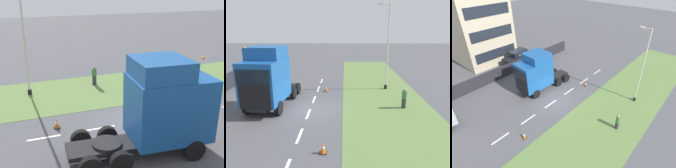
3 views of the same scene
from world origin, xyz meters
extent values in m
plane|color=#515156|center=(0.00, 0.00, 0.00)|extent=(120.00, 120.00, 0.00)
cube|color=#607F42|center=(-6.00, 0.00, 0.01)|extent=(7.00, 44.00, 0.01)
cube|color=white|center=(0.00, -8.70, 0.00)|extent=(0.16, 1.80, 0.00)
cube|color=white|center=(0.00, -5.50, 0.00)|extent=(0.16, 1.80, 0.00)
cube|color=white|center=(0.00, -2.30, 0.00)|extent=(0.16, 1.80, 0.00)
cube|color=white|center=(0.00, 0.90, 0.00)|extent=(0.16, 1.80, 0.00)
cube|color=white|center=(0.00, 4.10, 0.00)|extent=(0.16, 1.80, 0.00)
cube|color=white|center=(0.00, 7.30, 0.00)|extent=(0.16, 1.80, 0.00)
cube|color=#232328|center=(9.00, 0.00, 0.80)|extent=(0.25, 24.00, 1.60)
cube|color=#C1B293|center=(18.35, -0.75, 4.99)|extent=(11.56, 7.47, 9.97)
cube|color=#1E232D|center=(12.53, -0.75, 1.99)|extent=(0.08, 6.35, 1.40)
cube|color=#1E232D|center=(12.53, -0.75, 4.99)|extent=(0.08, 6.35, 1.40)
cube|color=#1E232D|center=(12.53, -0.75, 7.98)|extent=(0.08, 6.35, 1.40)
cube|color=black|center=(3.08, -1.36, 0.67)|extent=(1.87, 6.94, 0.24)
cube|color=#195199|center=(3.19, 0.18, 2.32)|extent=(2.80, 3.94, 3.08)
cube|color=black|center=(3.32, 2.09, 1.65)|extent=(2.17, 0.21, 1.72)
cube|color=black|center=(3.32, 2.09, 3.00)|extent=(2.30, 0.22, 0.98)
cube|color=#195199|center=(3.15, -0.38, 4.31)|extent=(2.59, 2.61, 0.90)
sphere|color=orange|center=(3.96, 1.26, 4.83)|extent=(0.14, 0.14, 0.14)
cylinder|color=black|center=(2.97, -2.90, 0.85)|extent=(1.50, 1.50, 0.12)
cylinder|color=black|center=(2.07, 1.12, 0.52)|extent=(0.39, 1.06, 1.04)
cylinder|color=black|center=(4.42, 0.96, 0.52)|extent=(0.39, 1.06, 1.04)
cylinder|color=black|center=(1.82, -2.48, 0.52)|extent=(0.39, 1.06, 1.04)
cylinder|color=black|center=(4.17, -2.64, 0.52)|extent=(0.39, 1.06, 1.04)
cylinder|color=black|center=(1.73, -3.85, 0.52)|extent=(0.39, 1.06, 1.04)
cylinder|color=black|center=(4.08, -4.01, 0.52)|extent=(0.39, 1.06, 1.04)
cube|color=black|center=(10.77, -3.15, 0.83)|extent=(2.19, 4.81, 1.12)
cube|color=black|center=(10.78, -3.27, 1.76)|extent=(1.75, 2.69, 0.74)
cylinder|color=black|center=(9.79, -1.71, 0.32)|extent=(0.25, 0.65, 0.64)
cylinder|color=black|center=(11.50, -1.57, 0.32)|extent=(0.25, 0.65, 0.64)
cylinder|color=black|center=(10.05, -4.74, 0.32)|extent=(0.25, 0.65, 0.64)
cylinder|color=black|center=(11.75, -4.59, 0.32)|extent=(0.25, 0.65, 0.64)
cylinder|color=black|center=(-6.78, -5.71, 0.20)|extent=(0.30, 0.30, 0.40)
cylinder|color=beige|center=(-6.78, -5.71, 4.10)|extent=(0.13, 0.13, 8.19)
cylinder|color=beige|center=(-6.33, -5.71, 8.09)|extent=(0.90, 0.09, 0.09)
cube|color=silver|center=(-5.88, -5.71, 8.09)|extent=(0.44, 0.20, 0.16)
cylinder|color=#333338|center=(-7.24, -0.50, 0.39)|extent=(0.34, 0.34, 0.77)
cylinder|color=#3F723F|center=(-7.24, -0.50, 1.08)|extent=(0.39, 0.39, 0.61)
sphere|color=tan|center=(-7.24, -0.50, 1.49)|extent=(0.21, 0.21, 0.21)
cube|color=black|center=(-0.86, -4.64, 0.01)|extent=(0.36, 0.36, 0.03)
cone|color=orange|center=(-0.86, -4.64, 0.31)|extent=(0.28, 0.28, 0.55)
cylinder|color=white|center=(-0.86, -4.64, 0.33)|extent=(0.17, 0.17, 0.07)
cube|color=black|center=(-1.56, 5.87, 0.01)|extent=(0.36, 0.36, 0.03)
cone|color=orange|center=(-1.56, 5.87, 0.31)|extent=(0.28, 0.28, 0.55)
cylinder|color=white|center=(-1.56, 5.87, 0.33)|extent=(0.17, 0.17, 0.07)
camera|label=1|loc=(13.80, -6.54, 7.91)|focal=45.00mm
camera|label=2|loc=(-2.59, 15.57, 6.31)|focal=35.00mm
camera|label=3|loc=(-11.66, 12.29, 13.03)|focal=30.00mm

